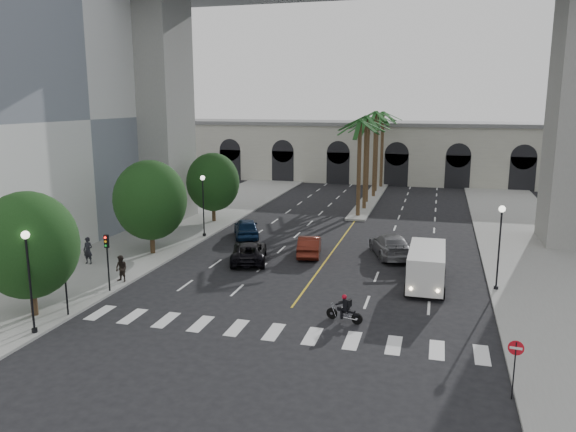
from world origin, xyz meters
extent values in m
plane|color=black|center=(0.00, 0.00, 0.00)|extent=(140.00, 140.00, 0.00)
cube|color=gray|center=(-15.00, 15.00, 0.07)|extent=(8.00, 100.00, 0.15)
cube|color=gray|center=(15.00, 15.00, 0.07)|extent=(8.00, 100.00, 0.15)
cube|color=gray|center=(0.00, 38.00, 0.10)|extent=(2.00, 24.00, 0.20)
cube|color=silver|center=(-27.00, 12.00, 10.00)|extent=(16.00, 32.00, 20.00)
cube|color=#B8B7A5|center=(0.00, 55.00, 4.00)|extent=(70.00, 10.00, 8.00)
cube|color=slate|center=(0.00, 55.00, 8.25)|extent=(71.00, 10.50, 0.50)
cube|color=gray|center=(-18.50, 22.00, 10.40)|extent=(5.00, 6.00, 20.80)
cylinder|color=#47331E|center=(0.00, 28.00, 4.75)|extent=(0.40, 0.40, 9.50)
cylinder|color=#47331E|center=(0.10, 32.00, 4.90)|extent=(0.40, 0.40, 9.80)
cylinder|color=#47331E|center=(-0.20, 36.00, 4.65)|extent=(0.40, 0.40, 9.30)
cylinder|color=#47331E|center=(0.15, 40.00, 5.05)|extent=(0.40, 0.40, 10.10)
cylinder|color=#47331E|center=(-0.10, 44.00, 4.80)|extent=(0.40, 0.40, 9.60)
cylinder|color=#47331E|center=(0.20, 48.00, 4.95)|extent=(0.40, 0.40, 9.90)
cylinder|color=#382616|center=(-13.00, -3.00, 1.17)|extent=(0.36, 0.36, 2.34)
ellipsoid|color=black|center=(-13.00, -3.00, 4.03)|extent=(5.20, 5.20, 5.72)
cylinder|color=#382616|center=(-13.00, 10.00, 1.22)|extent=(0.36, 0.36, 2.45)
ellipsoid|color=black|center=(-13.00, 10.00, 4.22)|extent=(5.44, 5.44, 5.98)
cylinder|color=#382616|center=(-13.00, 22.00, 1.13)|extent=(0.36, 0.36, 2.27)
ellipsoid|color=black|center=(-13.00, 22.00, 3.91)|extent=(5.04, 5.04, 5.54)
cylinder|color=black|center=(-11.40, -5.00, 0.18)|extent=(0.28, 0.28, 0.36)
cylinder|color=black|center=(-11.40, -5.00, 2.60)|extent=(0.11, 0.11, 5.00)
sphere|color=white|center=(-11.40, -5.00, 5.15)|extent=(0.40, 0.40, 0.40)
cylinder|color=black|center=(-11.40, 16.00, 0.18)|extent=(0.28, 0.28, 0.36)
cylinder|color=black|center=(-11.40, 16.00, 2.60)|extent=(0.11, 0.11, 5.00)
sphere|color=white|center=(-11.40, 16.00, 5.15)|extent=(0.40, 0.40, 0.40)
cylinder|color=black|center=(11.40, 8.00, 0.18)|extent=(0.28, 0.28, 0.36)
cylinder|color=black|center=(11.40, 8.00, 2.60)|extent=(0.11, 0.11, 5.00)
sphere|color=white|center=(11.40, 8.00, 5.15)|extent=(0.40, 0.40, 0.40)
cylinder|color=black|center=(-11.30, -2.50, 1.75)|extent=(0.10, 0.10, 3.50)
cube|color=black|center=(-11.30, -2.50, 3.25)|extent=(0.25, 0.18, 0.80)
cylinder|color=black|center=(-11.30, 1.50, 1.75)|extent=(0.10, 0.10, 3.50)
cube|color=black|center=(-11.30, 1.50, 3.25)|extent=(0.25, 0.18, 0.80)
cylinder|color=black|center=(2.51, 1.01, 0.31)|extent=(0.62, 0.27, 0.61)
cylinder|color=black|center=(3.92, 0.59, 0.31)|extent=(0.62, 0.27, 0.61)
cube|color=silver|center=(3.26, 0.79, 0.39)|extent=(0.47, 0.39, 0.27)
cube|color=black|center=(3.11, 0.83, 0.67)|extent=(0.60, 0.38, 0.20)
cube|color=black|center=(3.56, 0.70, 0.63)|extent=(0.51, 0.37, 0.12)
cylinder|color=black|center=(2.72, 0.95, 0.90)|extent=(0.19, 0.55, 0.03)
cube|color=black|center=(3.33, 0.77, 1.02)|extent=(0.37, 0.45, 0.53)
cube|color=black|center=(3.49, 0.72, 1.07)|extent=(0.22, 0.33, 0.39)
sphere|color=#A30A1C|center=(3.19, 0.81, 1.37)|extent=(0.27, 0.27, 0.27)
imported|color=#BBBABF|center=(6.57, 12.17, 0.71)|extent=(1.82, 4.21, 1.41)
imported|color=#511910|center=(-1.50, 12.96, 0.76)|extent=(2.36, 4.81, 1.52)
imported|color=black|center=(-5.35, 10.17, 0.73)|extent=(3.73, 5.69, 1.45)
imported|color=slate|center=(4.44, 14.29, 0.85)|extent=(4.09, 6.27, 1.69)
imported|color=#0E2343|center=(-7.98, 17.08, 0.82)|extent=(3.66, 5.20, 1.65)
cube|color=silver|center=(7.21, 7.67, 1.40)|extent=(2.19, 5.84, 2.16)
cube|color=black|center=(7.19, 4.92, 1.67)|extent=(2.00, 0.28, 0.92)
cylinder|color=black|center=(6.17, 5.63, 0.38)|extent=(0.31, 0.76, 0.76)
cylinder|color=black|center=(8.22, 5.62, 0.38)|extent=(0.31, 0.76, 0.76)
cylinder|color=black|center=(6.19, 9.73, 0.38)|extent=(0.31, 0.76, 0.76)
cylinder|color=black|center=(8.24, 9.72, 0.38)|extent=(0.31, 0.76, 0.76)
imported|color=black|center=(-15.98, 6.22, 1.11)|extent=(0.70, 0.47, 1.91)
imported|color=black|center=(-11.52, 3.25, 1.01)|extent=(0.96, 0.83, 1.71)
cylinder|color=black|center=(10.88, -5.29, 1.20)|extent=(0.06, 0.06, 2.40)
cylinder|color=red|center=(10.88, -5.29, 2.15)|extent=(0.60, 0.09, 0.60)
cube|color=silver|center=(10.88, -5.29, 2.15)|extent=(0.46, 0.07, 0.10)
camera|label=1|loc=(7.66, -26.98, 11.49)|focal=35.00mm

